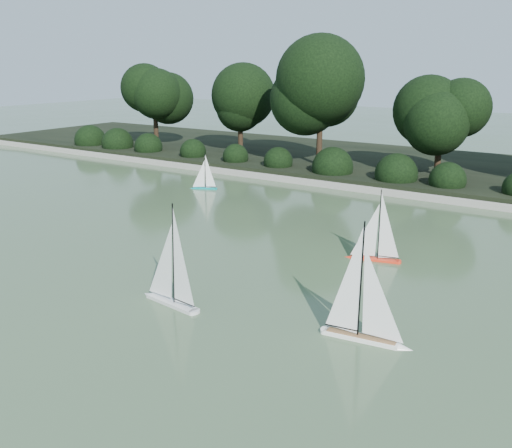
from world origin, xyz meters
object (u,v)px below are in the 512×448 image
(sailboat_orange, at_px, (371,248))
(sailboat_teal, at_px, (203,183))
(sailboat_white_b, at_px, (369,323))
(sailboat_white_a, at_px, (167,287))
(race_buoy, at_px, (179,294))

(sailboat_orange, xyz_separation_m, sailboat_teal, (-6.91, 3.26, -0.06))
(sailboat_white_b, xyz_separation_m, sailboat_teal, (-8.22, 6.50, -0.10))
(sailboat_white_a, distance_m, sailboat_orange, 4.29)
(race_buoy, bearing_deg, sailboat_teal, 126.04)
(sailboat_white_a, xyz_separation_m, sailboat_orange, (1.95, 3.82, -0.04))
(sailboat_white_b, relative_size, sailboat_orange, 1.19)
(sailboat_white_a, bearing_deg, race_buoy, 103.18)
(sailboat_white_a, distance_m, sailboat_white_b, 3.31)
(sailboat_white_b, distance_m, sailboat_orange, 3.50)
(sailboat_teal, xyz_separation_m, race_buoy, (4.88, -6.70, -0.19))
(sailboat_white_b, bearing_deg, sailboat_teal, 141.68)
(sailboat_white_b, height_order, sailboat_orange, sailboat_white_b)
(sailboat_white_a, distance_m, race_buoy, 0.48)
(sailboat_white_b, distance_m, sailboat_teal, 10.48)
(sailboat_teal, height_order, race_buoy, sailboat_teal)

